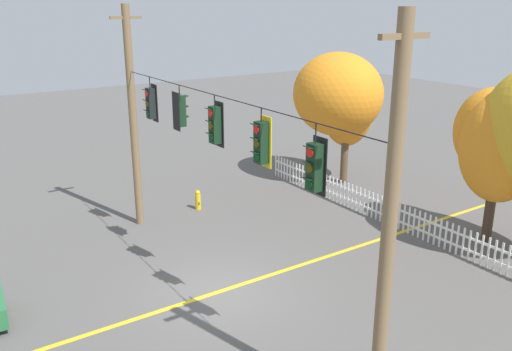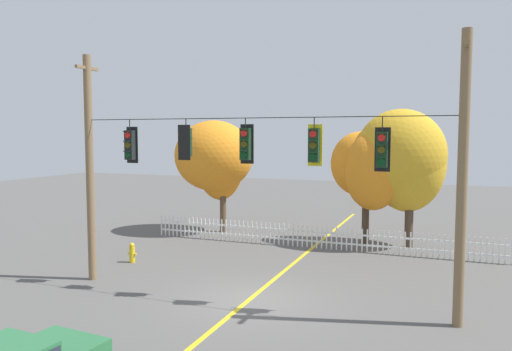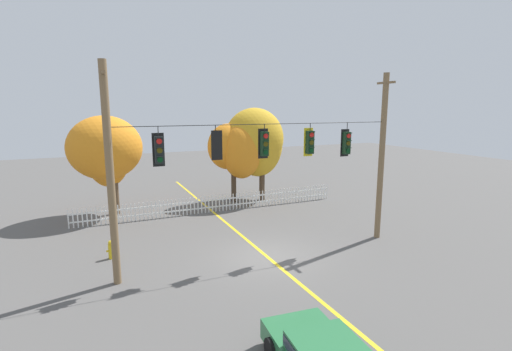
{
  "view_description": "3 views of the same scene",
  "coord_description": "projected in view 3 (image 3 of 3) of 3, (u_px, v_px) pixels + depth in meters",
  "views": [
    {
      "loc": [
        12.08,
        -6.86,
        7.95
      ],
      "look_at": [
        -0.35,
        1.43,
        3.15
      ],
      "focal_mm": 38.16,
      "sensor_mm": 36.0,
      "label": 1
    },
    {
      "loc": [
        5.73,
        -14.21,
        5.17
      ],
      "look_at": [
        -0.09,
        0.78,
        3.83
      ],
      "focal_mm": 35.25,
      "sensor_mm": 36.0,
      "label": 2
    },
    {
      "loc": [
        -6.6,
        -13.65,
        6.3
      ],
      "look_at": [
        0.07,
        1.29,
        3.32
      ],
      "focal_mm": 26.22,
      "sensor_mm": 36.0,
      "label": 3
    }
  ],
  "objects": [
    {
      "name": "fire_hydrant",
      "position": [
        111.0,
        250.0,
        15.76
      ],
      "size": [
        0.38,
        0.22,
        0.8
      ],
      "color": "gold",
      "rests_on": "ground"
    },
    {
      "name": "traffic_signal_eastbound_side",
      "position": [
        264.0,
        144.0,
        15.12
      ],
      "size": [
        0.43,
        0.38,
        1.4
      ],
      "color": "black"
    },
    {
      "name": "lane_centerline_stripe",
      "position": [
        267.0,
        256.0,
        16.04
      ],
      "size": [
        0.16,
        36.0,
        0.01
      ],
      "primitive_type": "cube",
      "color": "gold",
      "rests_on": "ground"
    },
    {
      "name": "signal_support_span",
      "position": [
        267.0,
        164.0,
        15.32
      ],
      "size": [
        12.34,
        1.1,
        7.88
      ],
      "color": "brown",
      "rests_on": "ground"
    },
    {
      "name": "traffic_signal_southbound_primary",
      "position": [
        310.0,
        142.0,
        15.99
      ],
      "size": [
        0.43,
        0.38,
        1.42
      ],
      "color": "black"
    },
    {
      "name": "traffic_signal_westbound_side",
      "position": [
        159.0,
        150.0,
        13.45
      ],
      "size": [
        0.43,
        0.38,
        1.47
      ],
      "color": "black"
    },
    {
      "name": "traffic_signal_northbound_primary",
      "position": [
        346.0,
        143.0,
        16.78
      ],
      "size": [
        0.43,
        0.38,
        1.53
      ],
      "color": "black"
    },
    {
      "name": "traffic_signal_northbound_secondary",
      "position": [
        216.0,
        145.0,
        14.28
      ],
      "size": [
        0.43,
        0.38,
        1.32
      ],
      "color": "black"
    },
    {
      "name": "autumn_oak_far_east",
      "position": [
        256.0,
        141.0,
        25.33
      ],
      "size": [
        4.08,
        3.41,
        6.3
      ],
      "color": "#473828",
      "rests_on": "ground"
    },
    {
      "name": "autumn_maple_near_fence",
      "position": [
        106.0,
        150.0,
        21.63
      ],
      "size": [
        4.17,
        3.81,
        5.87
      ],
      "color": "brown",
      "rests_on": "ground"
    },
    {
      "name": "autumn_maple_mid",
      "position": [
        236.0,
        149.0,
        24.56
      ],
      "size": [
        3.39,
        2.99,
        5.29
      ],
      "color": "#473828",
      "rests_on": "ground"
    },
    {
      "name": "white_picket_fence",
      "position": [
        216.0,
        203.0,
        22.88
      ],
      "size": [
        16.31,
        0.06,
        1.03
      ],
      "color": "white",
      "rests_on": "ground"
    },
    {
      "name": "ground",
      "position": [
        267.0,
        256.0,
        16.04
      ],
      "size": [
        80.0,
        80.0,
        0.0
      ],
      "primitive_type": "plane",
      "color": "#565451"
    }
  ]
}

